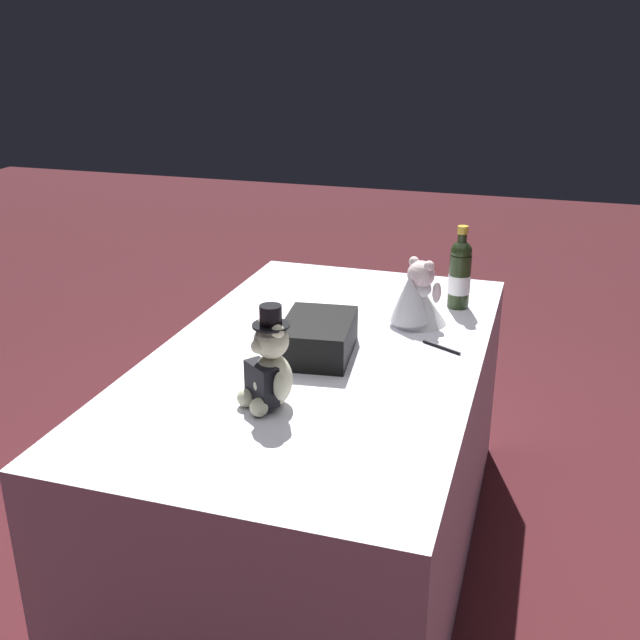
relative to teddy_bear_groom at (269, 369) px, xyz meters
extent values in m
plane|color=#47191E|center=(0.37, -0.02, -0.84)|extent=(12.00, 12.00, 0.00)
cube|color=white|center=(0.37, -0.02, -0.47)|extent=(1.67, 0.95, 0.73)
ellipsoid|color=beige|center=(0.01, -0.01, -0.03)|extent=(0.11, 0.10, 0.14)
cube|color=black|center=(-0.02, 0.01, -0.03)|extent=(0.09, 0.10, 0.10)
sphere|color=beige|center=(0.01, -0.01, 0.07)|extent=(0.09, 0.09, 0.09)
sphere|color=beige|center=(-0.02, 0.02, 0.07)|extent=(0.04, 0.04, 0.04)
sphere|color=beige|center=(0.03, 0.02, 0.11)|extent=(0.03, 0.03, 0.03)
sphere|color=beige|center=(-0.01, -0.03, 0.11)|extent=(0.03, 0.03, 0.03)
ellipsoid|color=beige|center=(0.03, 0.05, -0.02)|extent=(0.03, 0.03, 0.08)
ellipsoid|color=beige|center=(-0.04, -0.04, -0.02)|extent=(0.03, 0.03, 0.08)
sphere|color=beige|center=(-0.02, 0.06, -0.08)|extent=(0.05, 0.05, 0.05)
sphere|color=beige|center=(-0.06, 0.01, -0.08)|extent=(0.05, 0.05, 0.05)
cylinder|color=black|center=(0.01, -0.01, 0.12)|extent=(0.09, 0.09, 0.01)
cylinder|color=black|center=(0.01, -0.01, 0.14)|extent=(0.06, 0.06, 0.05)
cone|color=white|center=(0.69, -0.26, -0.04)|extent=(0.18, 0.18, 0.13)
ellipsoid|color=white|center=(0.69, -0.26, 0.01)|extent=(0.08, 0.07, 0.06)
sphere|color=silver|center=(0.69, -0.26, 0.06)|extent=(0.09, 0.09, 0.09)
sphere|color=silver|center=(0.72, -0.28, 0.06)|extent=(0.04, 0.04, 0.04)
sphere|color=silver|center=(0.67, -0.28, 0.10)|extent=(0.03, 0.03, 0.03)
sphere|color=silver|center=(0.71, -0.23, 0.10)|extent=(0.03, 0.03, 0.03)
ellipsoid|color=silver|center=(0.68, -0.31, 0.01)|extent=(0.03, 0.03, 0.07)
ellipsoid|color=silver|center=(0.74, -0.23, 0.01)|extent=(0.03, 0.03, 0.07)
cone|color=white|center=(0.65, -0.23, 0.00)|extent=(0.20, 0.19, 0.16)
cylinder|color=#223017|center=(0.88, -0.36, -0.01)|extent=(0.07, 0.07, 0.19)
sphere|color=#223017|center=(0.88, -0.36, 0.10)|extent=(0.07, 0.07, 0.07)
cylinder|color=#223017|center=(0.88, -0.36, 0.14)|extent=(0.03, 0.03, 0.07)
cylinder|color=gold|center=(0.88, -0.36, 0.17)|extent=(0.04, 0.04, 0.03)
cylinder|color=white|center=(0.88, -0.36, -0.02)|extent=(0.08, 0.08, 0.07)
cylinder|color=black|center=(0.50, -0.36, -0.10)|extent=(0.07, 0.12, 0.01)
cone|color=silver|center=(0.53, -0.30, -0.10)|extent=(0.01, 0.02, 0.01)
cube|color=black|center=(0.35, -0.02, -0.05)|extent=(0.31, 0.23, 0.11)
cube|color=#B7B7BF|center=(0.34, -0.11, -0.05)|extent=(0.04, 0.01, 0.03)
camera|label=1|loc=(-1.59, -0.63, 0.80)|focal=42.15mm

